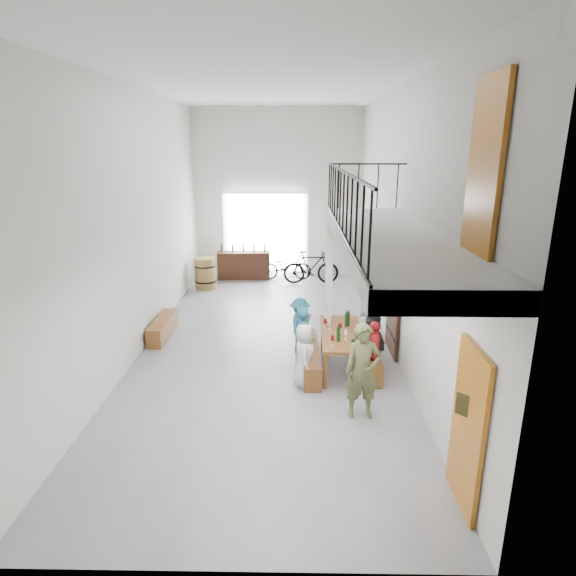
{
  "coord_description": "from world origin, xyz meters",
  "views": [
    {
      "loc": [
        0.62,
        -10.0,
        4.33
      ],
      "look_at": [
        0.46,
        -0.5,
        1.5
      ],
      "focal_mm": 30.0,
      "sensor_mm": 36.0,
      "label": 1
    }
  ],
  "objects_px": {
    "bench_inner": "(311,358)",
    "serving_counter": "(244,265)",
    "tasting_table": "(341,336)",
    "oak_barrel": "(205,273)",
    "bicycle_near": "(286,267)",
    "side_bench": "(163,328)",
    "host_standing": "(363,371)"
  },
  "relations": [
    {
      "from": "tasting_table",
      "to": "oak_barrel",
      "type": "xyz_separation_m",
      "value": [
        -3.73,
        5.62,
        -0.22
      ]
    },
    {
      "from": "side_bench",
      "to": "serving_counter",
      "type": "distance_m",
      "value": 5.35
    },
    {
      "from": "side_bench",
      "to": "host_standing",
      "type": "xyz_separation_m",
      "value": [
        4.21,
        -3.39,
        0.59
      ]
    },
    {
      "from": "host_standing",
      "to": "bicycle_near",
      "type": "height_order",
      "value": "host_standing"
    },
    {
      "from": "oak_barrel",
      "to": "bicycle_near",
      "type": "distance_m",
      "value": 2.72
    },
    {
      "from": "tasting_table",
      "to": "bench_inner",
      "type": "relative_size",
      "value": 0.97
    },
    {
      "from": "oak_barrel",
      "to": "host_standing",
      "type": "distance_m",
      "value": 8.35
    },
    {
      "from": "tasting_table",
      "to": "host_standing",
      "type": "relative_size",
      "value": 1.21
    },
    {
      "from": "tasting_table",
      "to": "bench_inner",
      "type": "bearing_deg",
      "value": -178.1
    },
    {
      "from": "host_standing",
      "to": "bicycle_near",
      "type": "distance_m",
      "value": 8.56
    },
    {
      "from": "bench_inner",
      "to": "host_standing",
      "type": "bearing_deg",
      "value": -66.63
    },
    {
      "from": "bench_inner",
      "to": "serving_counter",
      "type": "height_order",
      "value": "serving_counter"
    },
    {
      "from": "bench_inner",
      "to": "bicycle_near",
      "type": "xyz_separation_m",
      "value": [
        -0.63,
        6.7,
        0.21
      ]
    },
    {
      "from": "serving_counter",
      "to": "host_standing",
      "type": "xyz_separation_m",
      "value": [
        2.84,
        -8.55,
        0.35
      ]
    },
    {
      "from": "side_bench",
      "to": "serving_counter",
      "type": "relative_size",
      "value": 0.89
    },
    {
      "from": "tasting_table",
      "to": "serving_counter",
      "type": "xyz_separation_m",
      "value": [
        -2.66,
        6.8,
        -0.25
      ]
    },
    {
      "from": "bench_inner",
      "to": "bicycle_near",
      "type": "height_order",
      "value": "bicycle_near"
    },
    {
      "from": "host_standing",
      "to": "bicycle_near",
      "type": "relative_size",
      "value": 0.96
    },
    {
      "from": "serving_counter",
      "to": "host_standing",
      "type": "bearing_deg",
      "value": -75.4
    },
    {
      "from": "tasting_table",
      "to": "host_standing",
      "type": "height_order",
      "value": "host_standing"
    },
    {
      "from": "side_bench",
      "to": "bicycle_near",
      "type": "bearing_deg",
      "value": 61.09
    },
    {
      "from": "bench_inner",
      "to": "oak_barrel",
      "type": "xyz_separation_m",
      "value": [
        -3.13,
        5.62,
        0.26
      ]
    },
    {
      "from": "serving_counter",
      "to": "host_standing",
      "type": "distance_m",
      "value": 9.01
    },
    {
      "from": "host_standing",
      "to": "bicycle_near",
      "type": "xyz_separation_m",
      "value": [
        -1.42,
        8.44,
        -0.37
      ]
    },
    {
      "from": "side_bench",
      "to": "serving_counter",
      "type": "xyz_separation_m",
      "value": [
        1.37,
        5.16,
        0.24
      ]
    },
    {
      "from": "oak_barrel",
      "to": "bicycle_near",
      "type": "bearing_deg",
      "value": 23.26
    },
    {
      "from": "bench_inner",
      "to": "oak_barrel",
      "type": "height_order",
      "value": "oak_barrel"
    },
    {
      "from": "serving_counter",
      "to": "side_bench",
      "type": "bearing_deg",
      "value": -108.63
    },
    {
      "from": "serving_counter",
      "to": "oak_barrel",
      "type": "bearing_deg",
      "value": -136.04
    },
    {
      "from": "serving_counter",
      "to": "bicycle_near",
      "type": "height_order",
      "value": "serving_counter"
    },
    {
      "from": "tasting_table",
      "to": "oak_barrel",
      "type": "relative_size",
      "value": 2.01
    },
    {
      "from": "oak_barrel",
      "to": "serving_counter",
      "type": "height_order",
      "value": "oak_barrel"
    }
  ]
}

